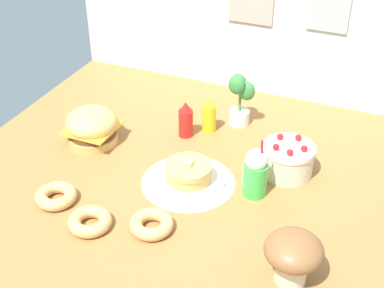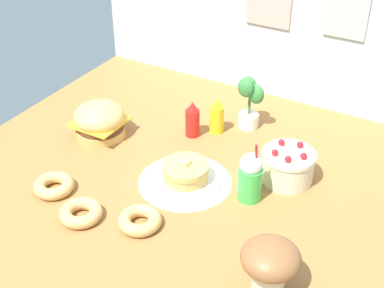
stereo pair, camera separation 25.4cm
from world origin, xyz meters
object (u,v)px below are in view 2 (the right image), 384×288
burger (100,121)px  donut_vanilla (140,220)px  cream_soda_cup (250,177)px  donut_chocolate (81,213)px  pancake_stack (185,174)px  layer_cake (288,166)px  ketchup_bottle (193,120)px  mustard_bottle (217,116)px  potted_plant (250,100)px  donut_pink_glaze (54,185)px  mushroom_stool (270,262)px

burger → donut_vanilla: (0.58, -0.48, -0.06)m
cream_soda_cup → donut_chocolate: 0.74m
burger → cream_soda_cup: cream_soda_cup is taller
pancake_stack → layer_cake: bearing=32.2°
ketchup_bottle → mustard_bottle: (0.09, 0.09, 0.00)m
burger → potted_plant: size_ratio=0.87×
pancake_stack → donut_chocolate: (-0.26, -0.44, -0.02)m
donut_vanilla → pancake_stack: bearing=87.5°
layer_cake → donut_chocolate: size_ratio=1.34×
layer_cake → donut_pink_glaze: size_ratio=1.34×
pancake_stack → donut_pink_glaze: 0.60m
mustard_bottle → mushroom_stool: 1.09m
pancake_stack → donut_vanilla: size_ratio=1.83×
layer_cake → mustard_bottle: bearing=156.0°
pancake_stack → mustard_bottle: mustard_bottle is taller
ketchup_bottle → potted_plant: potted_plant is taller
mustard_bottle → pancake_stack: bearing=-80.2°
pancake_stack → layer_cake: (0.40, 0.25, 0.03)m
burger → mustard_bottle: mustard_bottle is taller
potted_plant → layer_cake: bearing=-43.8°
pancake_stack → cream_soda_cup: cream_soda_cup is taller
pancake_stack → layer_cake: layer_cake is taller
ketchup_bottle → mustard_bottle: same height
pancake_stack → ketchup_bottle: ketchup_bottle is taller
ketchup_bottle → cream_soda_cup: (0.48, -0.33, 0.02)m
layer_cake → mustard_bottle: mustard_bottle is taller
burger → donut_chocolate: 0.66m
donut_vanilla → potted_plant: potted_plant is taller
donut_chocolate → pancake_stack: bearing=59.2°
mustard_bottle → donut_vanilla: mustard_bottle is taller
mustard_bottle → layer_cake: bearing=-24.0°
cream_soda_cup → donut_pink_glaze: size_ratio=1.61×
donut_pink_glaze → cream_soda_cup: bearing=26.3°
mustard_bottle → donut_pink_glaze: bearing=-116.5°
donut_pink_glaze → mushroom_stool: (1.07, -0.05, 0.10)m
potted_plant → mushroom_stool: bearing=-61.6°
pancake_stack → mustard_bottle: bearing=99.8°
donut_pink_glaze → donut_chocolate: (0.23, -0.09, 0.00)m
mushroom_stool → donut_chocolate: bearing=-177.3°
cream_soda_cup → potted_plant: 0.61m
ketchup_bottle → cream_soda_cup: cream_soda_cup is taller
potted_plant → mushroom_stool: (0.54, -0.99, -0.03)m
layer_cake → donut_chocolate: bearing=-133.8°
burger → mustard_bottle: 0.61m
mushroom_stool → pancake_stack: bearing=145.7°
ketchup_bottle → mushroom_stool: mushroom_stool is taller
mustard_bottle → donut_pink_glaze: mustard_bottle is taller
layer_cake → potted_plant: potted_plant is taller
layer_cake → ketchup_bottle: ketchup_bottle is taller
layer_cake → cream_soda_cup: bearing=-114.5°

